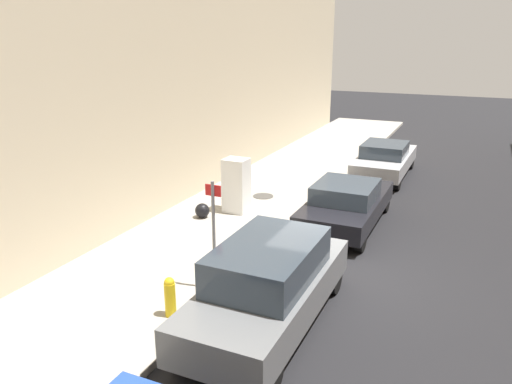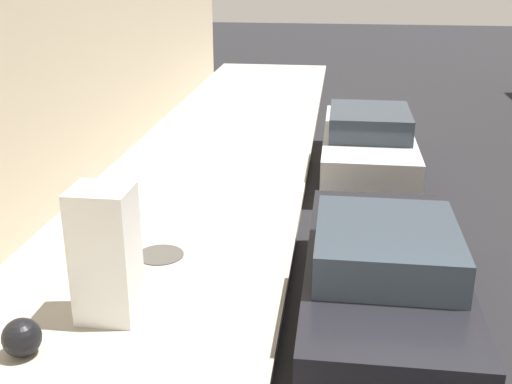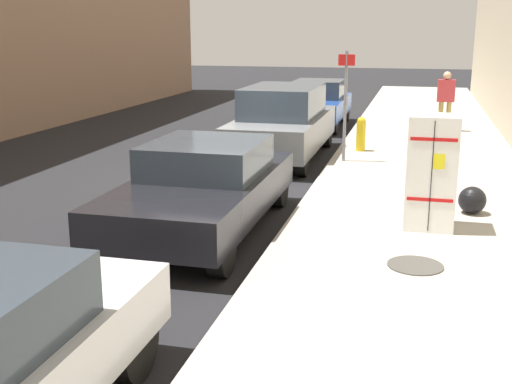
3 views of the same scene
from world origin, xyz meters
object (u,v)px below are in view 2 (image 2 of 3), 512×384
(discarded_refrigerator, at_px, (106,254))
(parked_sedan_dark, at_px, (383,271))
(trash_bag, at_px, (22,337))
(parked_sedan_silver, at_px, (368,139))

(discarded_refrigerator, height_order, parked_sedan_dark, discarded_refrigerator)
(discarded_refrigerator, bearing_deg, trash_bag, -126.44)
(discarded_refrigerator, height_order, trash_bag, discarded_refrigerator)
(discarded_refrigerator, xyz_separation_m, parked_sedan_silver, (3.35, 6.50, -0.26))
(parked_sedan_dark, bearing_deg, trash_bag, -159.73)
(discarded_refrigerator, distance_m, trash_bag, 1.32)
(discarded_refrigerator, distance_m, parked_sedan_silver, 7.32)
(parked_sedan_silver, bearing_deg, parked_sedan_dark, -90.00)
(trash_bag, distance_m, parked_sedan_dark, 4.32)
(discarded_refrigerator, relative_size, trash_bag, 3.83)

